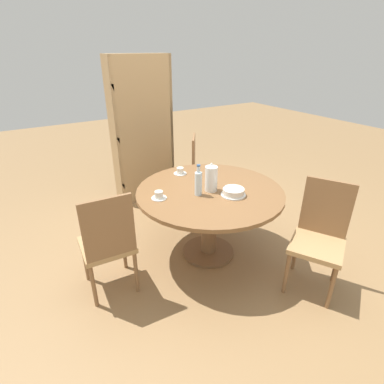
{
  "coord_description": "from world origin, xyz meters",
  "views": [
    {
      "loc": [
        -1.51,
        -2.1,
        1.96
      ],
      "look_at": [
        0.0,
        0.32,
        0.58
      ],
      "focal_mm": 28.0,
      "sensor_mm": 36.0,
      "label": 1
    }
  ],
  "objects_px": {
    "chair_a": "(108,243)",
    "chair_b": "(320,235)",
    "water_bottle": "(198,183)",
    "cake_main": "(233,192)",
    "chair_c": "(203,172)",
    "coffee_pot": "(211,178)",
    "bookshelf": "(143,135)",
    "cup_b": "(180,171)",
    "cup_a": "(159,196)"
  },
  "relations": [
    {
      "from": "cake_main",
      "to": "cup_a",
      "type": "relative_size",
      "value": 1.64
    },
    {
      "from": "chair_c",
      "to": "cup_b",
      "type": "relative_size",
      "value": 7.06
    },
    {
      "from": "water_bottle",
      "to": "chair_a",
      "type": "bearing_deg",
      "value": 178.18
    },
    {
      "from": "chair_a",
      "to": "chair_b",
      "type": "distance_m",
      "value": 1.79
    },
    {
      "from": "chair_c",
      "to": "coffee_pot",
      "type": "xyz_separation_m",
      "value": [
        -0.52,
        -0.89,
        0.35
      ]
    },
    {
      "from": "chair_b",
      "to": "cup_a",
      "type": "xyz_separation_m",
      "value": [
        -1.04,
        0.95,
        0.25
      ]
    },
    {
      "from": "cake_main",
      "to": "chair_b",
      "type": "bearing_deg",
      "value": -56.07
    },
    {
      "from": "water_bottle",
      "to": "cake_main",
      "type": "relative_size",
      "value": 1.29
    },
    {
      "from": "cup_a",
      "to": "water_bottle",
      "type": "bearing_deg",
      "value": -19.8
    },
    {
      "from": "chair_a",
      "to": "chair_b",
      "type": "bearing_deg",
      "value": 155.16
    },
    {
      "from": "cup_b",
      "to": "chair_c",
      "type": "bearing_deg",
      "value": 34.21
    },
    {
      "from": "chair_a",
      "to": "coffee_pot",
      "type": "bearing_deg",
      "value": -176.97
    },
    {
      "from": "coffee_pot",
      "to": "cake_main",
      "type": "bearing_deg",
      "value": -59.31
    },
    {
      "from": "chair_c",
      "to": "cake_main",
      "type": "relative_size",
      "value": 4.31
    },
    {
      "from": "chair_b",
      "to": "coffee_pot",
      "type": "distance_m",
      "value": 1.07
    },
    {
      "from": "chair_b",
      "to": "cup_b",
      "type": "distance_m",
      "value": 1.5
    },
    {
      "from": "chair_c",
      "to": "coffee_pot",
      "type": "bearing_deg",
      "value": -175.72
    },
    {
      "from": "chair_b",
      "to": "bookshelf",
      "type": "bearing_deg",
      "value": 163.59
    },
    {
      "from": "bookshelf",
      "to": "cake_main",
      "type": "height_order",
      "value": "bookshelf"
    },
    {
      "from": "bookshelf",
      "to": "cake_main",
      "type": "xyz_separation_m",
      "value": [
        0.1,
        -1.8,
        -0.14
      ]
    },
    {
      "from": "cup_b",
      "to": "chair_a",
      "type": "bearing_deg",
      "value": -153.01
    },
    {
      "from": "cup_a",
      "to": "cup_b",
      "type": "distance_m",
      "value": 0.6
    },
    {
      "from": "chair_a",
      "to": "water_bottle",
      "type": "height_order",
      "value": "water_bottle"
    },
    {
      "from": "chair_a",
      "to": "bookshelf",
      "type": "bearing_deg",
      "value": -119.23
    },
    {
      "from": "chair_a",
      "to": "water_bottle",
      "type": "xyz_separation_m",
      "value": [
        0.87,
        -0.03,
        0.34
      ]
    },
    {
      "from": "chair_b",
      "to": "chair_c",
      "type": "bearing_deg",
      "value": 152.25
    },
    {
      "from": "coffee_pot",
      "to": "cup_a",
      "type": "bearing_deg",
      "value": 167.65
    },
    {
      "from": "chair_a",
      "to": "bookshelf",
      "type": "xyz_separation_m",
      "value": [
        1.04,
        1.6,
        0.4
      ]
    },
    {
      "from": "cake_main",
      "to": "chair_a",
      "type": "bearing_deg",
      "value": 169.65
    },
    {
      "from": "coffee_pot",
      "to": "cup_b",
      "type": "relative_size",
      "value": 2.0
    },
    {
      "from": "water_bottle",
      "to": "cup_b",
      "type": "xyz_separation_m",
      "value": [
        0.11,
        0.53,
        -0.09
      ]
    },
    {
      "from": "chair_a",
      "to": "cake_main",
      "type": "height_order",
      "value": "chair_a"
    },
    {
      "from": "chair_b",
      "to": "water_bottle",
      "type": "distance_m",
      "value": 1.14
    },
    {
      "from": "chair_c",
      "to": "water_bottle",
      "type": "height_order",
      "value": "water_bottle"
    },
    {
      "from": "water_bottle",
      "to": "cup_a",
      "type": "distance_m",
      "value": 0.37
    },
    {
      "from": "chair_c",
      "to": "bookshelf",
      "type": "height_order",
      "value": "bookshelf"
    },
    {
      "from": "coffee_pot",
      "to": "water_bottle",
      "type": "height_order",
      "value": "water_bottle"
    },
    {
      "from": "cake_main",
      "to": "cup_b",
      "type": "relative_size",
      "value": 1.64
    },
    {
      "from": "chair_b",
      "to": "cake_main",
      "type": "distance_m",
      "value": 0.82
    },
    {
      "from": "chair_c",
      "to": "cup_a",
      "type": "distance_m",
      "value": 1.31
    },
    {
      "from": "chair_a",
      "to": "cup_b",
      "type": "xyz_separation_m",
      "value": [
        0.98,
        0.5,
        0.25
      ]
    },
    {
      "from": "water_bottle",
      "to": "cake_main",
      "type": "height_order",
      "value": "water_bottle"
    },
    {
      "from": "cup_b",
      "to": "water_bottle",
      "type": "bearing_deg",
      "value": -101.8
    },
    {
      "from": "chair_c",
      "to": "cup_b",
      "type": "height_order",
      "value": "chair_c"
    },
    {
      "from": "bookshelf",
      "to": "cup_b",
      "type": "bearing_deg",
      "value": 87.02
    },
    {
      "from": "chair_b",
      "to": "coffee_pot",
      "type": "relative_size",
      "value": 3.52
    },
    {
      "from": "chair_b",
      "to": "water_bottle",
      "type": "xyz_separation_m",
      "value": [
        -0.7,
        0.83,
        0.34
      ]
    },
    {
      "from": "chair_c",
      "to": "bookshelf",
      "type": "relative_size",
      "value": 0.51
    },
    {
      "from": "bookshelf",
      "to": "cup_a",
      "type": "distance_m",
      "value": 1.59
    },
    {
      "from": "chair_c",
      "to": "cake_main",
      "type": "height_order",
      "value": "chair_c"
    }
  ]
}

